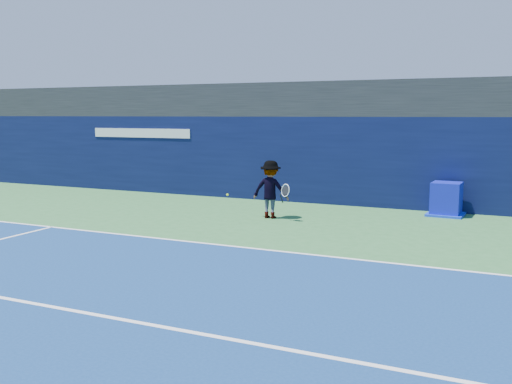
{
  "coord_description": "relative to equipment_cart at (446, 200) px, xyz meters",
  "views": [
    {
      "loc": [
        6.49,
        -8.68,
        3.08
      ],
      "look_at": [
        0.18,
        5.2,
        1.0
      ],
      "focal_mm": 40.0,
      "sensor_mm": 36.0,
      "label": 1
    }
  ],
  "objects": [
    {
      "name": "ground",
      "position": [
        -4.66,
        -9.45,
        -0.47
      ],
      "size": [
        80.0,
        80.0,
        0.0
      ],
      "primitive_type": "plane",
      "color": "#306B35",
      "rests_on": "ground"
    },
    {
      "name": "tennis_ball",
      "position": [
        -5.52,
        -3.91,
        0.35
      ],
      "size": [
        0.07,
        0.07,
        0.07
      ],
      "color": "#D0F31B",
      "rests_on": "ground"
    },
    {
      "name": "service_line",
      "position": [
        -4.66,
        -11.45,
        -0.46
      ],
      "size": [
        24.0,
        0.1,
        0.01
      ],
      "primitive_type": "cube",
      "color": "white",
      "rests_on": "ground"
    },
    {
      "name": "tennis_player",
      "position": [
        -4.74,
        -2.62,
        0.4
      ],
      "size": [
        1.32,
        0.74,
        1.72
      ],
      "color": "white",
      "rests_on": "ground"
    },
    {
      "name": "back_wall_assembly",
      "position": [
        -4.66,
        1.05,
        1.03
      ],
      "size": [
        36.0,
        1.03,
        3.0
      ],
      "color": "#090F35",
      "rests_on": "ground"
    },
    {
      "name": "stadium_band",
      "position": [
        -4.66,
        2.05,
        3.13
      ],
      "size": [
        36.0,
        3.0,
        1.2
      ],
      "primitive_type": "cube",
      "color": "black",
      "rests_on": "back_wall_assembly"
    },
    {
      "name": "equipment_cart",
      "position": [
        0.0,
        0.0,
        0.0
      ],
      "size": [
        1.12,
        1.12,
        1.02
      ],
      "color": "#0B11A3",
      "rests_on": "ground"
    },
    {
      "name": "baseline",
      "position": [
        -4.66,
        -6.45,
        -0.46
      ],
      "size": [
        24.0,
        0.1,
        0.01
      ],
      "primitive_type": "cube",
      "color": "white",
      "rests_on": "ground"
    }
  ]
}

